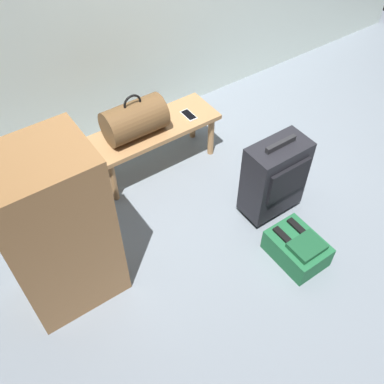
{
  "coord_description": "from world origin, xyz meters",
  "views": [
    {
      "loc": [
        -1.64,
        -1.24,
        2.43
      ],
      "look_at": [
        -0.51,
        0.39,
        0.25
      ],
      "focal_mm": 40.27,
      "sensor_mm": 36.0,
      "label": 1
    }
  ],
  "objects_px": {
    "duffel_bag_brown": "(134,120)",
    "bench": "(154,133)",
    "cell_phone": "(189,115)",
    "suitcase_upright_charcoal": "(275,177)",
    "backpack_green": "(297,248)",
    "side_cabinet": "(57,232)"
  },
  "relations": [
    {
      "from": "backpack_green",
      "to": "side_cabinet",
      "type": "relative_size",
      "value": 0.35
    },
    {
      "from": "duffel_bag_brown",
      "to": "suitcase_upright_charcoal",
      "type": "distance_m",
      "value": 1.06
    },
    {
      "from": "bench",
      "to": "side_cabinet",
      "type": "height_order",
      "value": "side_cabinet"
    },
    {
      "from": "cell_phone",
      "to": "side_cabinet",
      "type": "xyz_separation_m",
      "value": [
        -1.29,
        -0.6,
        0.15
      ]
    },
    {
      "from": "duffel_bag_brown",
      "to": "side_cabinet",
      "type": "relative_size",
      "value": 0.4
    },
    {
      "from": "bench",
      "to": "suitcase_upright_charcoal",
      "type": "xyz_separation_m",
      "value": [
        0.43,
        -0.87,
        -0.0
      ]
    },
    {
      "from": "bench",
      "to": "cell_phone",
      "type": "relative_size",
      "value": 6.94
    },
    {
      "from": "bench",
      "to": "backpack_green",
      "type": "bearing_deg",
      "value": -76.91
    },
    {
      "from": "bench",
      "to": "side_cabinet",
      "type": "xyz_separation_m",
      "value": [
        -1.0,
        -0.64,
        0.22
      ]
    },
    {
      "from": "suitcase_upright_charcoal",
      "to": "backpack_green",
      "type": "relative_size",
      "value": 1.71
    },
    {
      "from": "duffel_bag_brown",
      "to": "backpack_green",
      "type": "relative_size",
      "value": 1.16
    },
    {
      "from": "bench",
      "to": "duffel_bag_brown",
      "type": "relative_size",
      "value": 2.27
    },
    {
      "from": "backpack_green",
      "to": "side_cabinet",
      "type": "distance_m",
      "value": 1.52
    },
    {
      "from": "duffel_bag_brown",
      "to": "cell_phone",
      "type": "xyz_separation_m",
      "value": [
        0.44,
        -0.04,
        -0.13
      ]
    },
    {
      "from": "bench",
      "to": "backpack_green",
      "type": "xyz_separation_m",
      "value": [
        0.3,
        -1.28,
        -0.24
      ]
    },
    {
      "from": "duffel_bag_brown",
      "to": "bench",
      "type": "bearing_deg",
      "value": -0.0
    },
    {
      "from": "cell_phone",
      "to": "backpack_green",
      "type": "height_order",
      "value": "cell_phone"
    },
    {
      "from": "suitcase_upright_charcoal",
      "to": "side_cabinet",
      "type": "bearing_deg",
      "value": 171.02
    },
    {
      "from": "cell_phone",
      "to": "duffel_bag_brown",
      "type": "bearing_deg",
      "value": 174.78
    },
    {
      "from": "duffel_bag_brown",
      "to": "cell_phone",
      "type": "relative_size",
      "value": 3.06
    },
    {
      "from": "suitcase_upright_charcoal",
      "to": "bench",
      "type": "bearing_deg",
      "value": 116.38
    },
    {
      "from": "cell_phone",
      "to": "backpack_green",
      "type": "xyz_separation_m",
      "value": [
        0.01,
        -1.24,
        -0.31
      ]
    }
  ]
}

